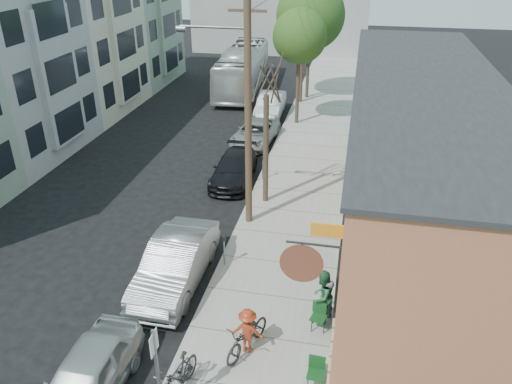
% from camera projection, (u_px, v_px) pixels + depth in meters
% --- Properties ---
extents(ground, '(120.00, 120.00, 0.00)m').
position_uv_depth(ground, '(154.00, 283.00, 17.90)').
color(ground, black).
extents(sidewalk, '(4.50, 58.00, 0.15)m').
position_uv_depth(sidewalk, '(307.00, 167.00, 26.67)').
color(sidewalk, '#A29F96').
rests_on(sidewalk, ground).
extents(cafe_building, '(6.60, 20.20, 6.61)m').
position_uv_depth(cafe_building, '(416.00, 164.00, 19.12)').
color(cafe_building, '#B76743').
rests_on(cafe_building, ground).
extents(apartment_row, '(6.30, 32.00, 9.00)m').
position_uv_depth(apartment_row, '(50.00, 58.00, 30.14)').
color(apartment_row, '#91A48B').
rests_on(apartment_row, ground).
extents(sign_post, '(0.07, 0.45, 2.80)m').
position_uv_depth(sign_post, '(157.00, 365.00, 12.11)').
color(sign_post, slate).
rests_on(sign_post, sidewalk).
extents(parking_meter_near, '(0.14, 0.14, 1.24)m').
position_uv_depth(parking_meter_near, '(224.00, 246.00, 18.29)').
color(parking_meter_near, slate).
rests_on(parking_meter_near, sidewalk).
extents(parking_meter_far, '(0.14, 0.14, 1.24)m').
position_uv_depth(parking_meter_far, '(263.00, 164.00, 24.80)').
color(parking_meter_far, slate).
rests_on(parking_meter_far, sidewalk).
extents(utility_pole_near, '(3.57, 0.28, 10.00)m').
position_uv_depth(utility_pole_near, '(247.00, 102.00, 19.14)').
color(utility_pole_near, '#503A28').
rests_on(utility_pole_near, sidewalk).
extents(utility_pole_far, '(1.80, 0.28, 10.00)m').
position_uv_depth(utility_pole_far, '(303.00, 29.00, 34.53)').
color(utility_pole_far, '#503A28').
rests_on(utility_pole_far, sidewalk).
extents(tree_bare, '(0.24, 0.24, 5.01)m').
position_uv_depth(tree_bare, '(266.00, 150.00, 22.04)').
color(tree_bare, '#44392C').
rests_on(tree_bare, sidewalk).
extents(tree_leafy_mid, '(3.33, 3.33, 7.18)m').
position_uv_depth(tree_leafy_mid, '(300.00, 36.00, 30.26)').
color(tree_leafy_mid, '#44392C').
rests_on(tree_leafy_mid, sidewalk).
extents(tree_leafy_far, '(4.87, 4.87, 8.34)m').
position_uv_depth(tree_leafy_far, '(310.00, 16.00, 35.20)').
color(tree_leafy_far, '#44392C').
rests_on(tree_leafy_far, sidewalk).
extents(patio_chair_a, '(0.61, 0.61, 0.88)m').
position_uv_depth(patio_chair_a, '(319.00, 317.00, 15.44)').
color(patio_chair_a, '#13451B').
rests_on(patio_chair_a, sidewalk).
extents(patio_chair_b, '(0.53, 0.53, 0.88)m').
position_uv_depth(patio_chair_b, '(316.00, 374.00, 13.46)').
color(patio_chair_b, '#13451B').
rests_on(patio_chair_b, sidewalk).
extents(patron_grey, '(0.54, 0.65, 1.54)m').
position_uv_depth(patron_grey, '(327.00, 301.00, 15.64)').
color(patron_grey, slate).
rests_on(patron_grey, sidewalk).
extents(patron_green, '(0.99, 1.09, 1.83)m').
position_uv_depth(patron_green, '(322.00, 296.00, 15.61)').
color(patron_green, '#2A693D').
rests_on(patron_green, sidewalk).
extents(cyclist, '(0.98, 0.58, 1.48)m').
position_uv_depth(cyclist, '(248.00, 331.00, 14.50)').
color(cyclist, '#962F15').
rests_on(cyclist, sidewalk).
extents(cyclist_bike, '(1.41, 2.14, 1.06)m').
position_uv_depth(cyclist_bike, '(248.00, 336.00, 14.59)').
color(cyclist_bike, black).
rests_on(cyclist_bike, sidewalk).
extents(parked_bike_a, '(0.89, 2.00, 1.16)m').
position_uv_depth(parked_bike_a, '(179.00, 378.00, 13.16)').
color(parked_bike_a, black).
rests_on(parked_bike_a, sidewalk).
extents(parked_bike_b, '(0.90, 1.84, 0.92)m').
position_uv_depth(parked_bike_b, '(174.00, 379.00, 13.27)').
color(parked_bike_b, gray).
rests_on(parked_bike_b, sidewalk).
extents(car_0, '(1.76, 4.35, 1.48)m').
position_uv_depth(car_0, '(86.00, 379.00, 13.12)').
color(car_0, '#B4BABD').
rests_on(car_0, ground).
extents(car_1, '(1.83, 5.20, 1.71)m').
position_uv_depth(car_1, '(175.00, 263.00, 17.54)').
color(car_1, '#999BA0').
rests_on(car_1, ground).
extents(car_2, '(2.02, 4.66, 1.33)m').
position_uv_depth(car_2, '(234.00, 169.00, 25.07)').
color(car_2, black).
rests_on(car_2, ground).
extents(car_3, '(2.51, 4.83, 1.30)m').
position_uv_depth(car_3, '(255.00, 133.00, 29.60)').
color(car_3, '#A6A9AE').
rests_on(car_3, ground).
extents(car_4, '(1.82, 4.78, 1.56)m').
position_uv_depth(car_4, '(270.00, 105.00, 34.07)').
color(car_4, '#B6BABF').
rests_on(car_4, ground).
extents(bus, '(3.52, 11.92, 3.28)m').
position_uv_depth(bus, '(243.00, 69.00, 39.67)').
color(bus, white).
rests_on(bus, ground).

